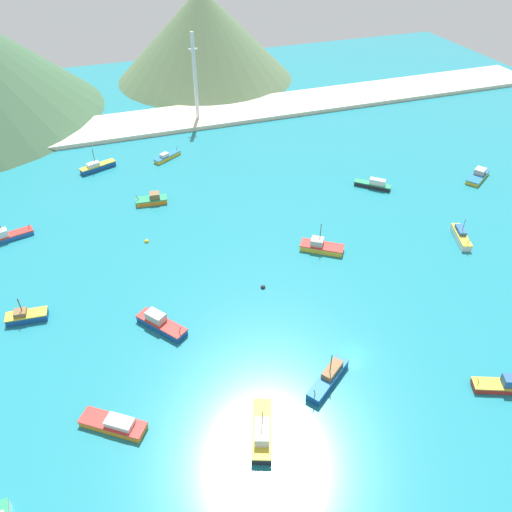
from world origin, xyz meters
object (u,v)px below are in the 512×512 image
Objects in this scene: fishing_boat_0 at (152,200)px; fishing_boat_5 at (329,378)px; fishing_boat_13 at (6,236)px; fishing_boat_14 at (167,157)px; fishing_boat_4 at (321,246)px; buoy_0 at (263,287)px; fishing_boat_8 at (461,236)px; fishing_boat_12 at (478,176)px; fishing_boat_10 at (509,385)px; fishing_boat_3 at (160,323)px; radio_tower at (195,78)px; fishing_boat_1 at (97,167)px; fishing_boat_9 at (262,431)px; fishing_boat_6 at (26,316)px; fishing_boat_11 at (114,424)px; buoy_1 at (147,241)px; fishing_boat_7 at (374,184)px.

fishing_boat_0 is 0.82× the size of fishing_boat_5.
fishing_boat_14 is at bearing 33.00° from fishing_boat_13.
fishing_boat_4 is 33.92m from fishing_boat_5.
fishing_boat_0 reaches higher than buoy_0.
fishing_boat_4 is 0.85× the size of fishing_boat_13.
fishing_boat_12 is (21.04, 20.83, -0.10)m from fishing_boat_8.
fishing_boat_10 is (41.96, -71.51, 0.06)m from fishing_boat_0.
radio_tower is (27.76, 84.78, 12.45)m from fishing_boat_3.
fishing_boat_8 is (59.63, -36.55, 0.03)m from fishing_boat_0.
fishing_boat_12 is 81.75m from fishing_boat_14.
fishing_boat_5 is (27.32, -82.35, 0.04)m from fishing_boat_1.
fishing_boat_9 is at bearing -69.52° from fishing_boat_3.
fishing_boat_6 is 0.76× the size of fishing_boat_12.
fishing_boat_6 is at bearing -123.85° from fishing_boat_14.
fishing_boat_0 is 23.68m from fishing_boat_1.
fishing_boat_9 reaches higher than fishing_boat_6.
fishing_boat_8 is at bearing 63.19° from fishing_boat_10.
radio_tower is at bearing 96.11° from fishing_boat_4.
fishing_boat_14 is (23.36, 79.70, -0.05)m from fishing_boat_11.
fishing_boat_3 is at bearing -175.95° from fishing_boat_8.
buoy_1 is (-7.68, 51.27, -0.91)m from fishing_boat_9.
fishing_boat_1 reaches higher than fishing_boat_8.
fishing_boat_0 is at bearing 82.06° from fishing_boat_3.
radio_tower reaches higher than fishing_boat_10.
fishing_boat_7 is (23.29, 19.09, 0.01)m from fishing_boat_4.
fishing_boat_9 reaches higher than buoy_0.
fishing_boat_7 is at bearing -26.64° from fishing_boat_1.
buoy_1 is at bearing 129.94° from buoy_0.
fishing_boat_5 is 1.28× the size of fishing_boat_6.
fishing_boat_9 reaches higher than fishing_boat_8.
fishing_boat_0 is at bearing 111.21° from buoy_0.
fishing_boat_13 is 47.53m from fishing_boat_14.
fishing_boat_4 reaches higher than fishing_boat_14.
fishing_boat_0 is 63.45m from fishing_boat_5.
fishing_boat_10 is 1.10× the size of fishing_boat_12.
buoy_1 is (-57.12, -4.36, -0.75)m from fishing_boat_7.
fishing_boat_10 reaches higher than buoy_1.
fishing_boat_8 is (43.05, 24.70, -0.02)m from fishing_boat_5.
fishing_boat_7 is 74.42m from fishing_boat_9.
fishing_boat_6 is 109.48m from fishing_boat_12.
buoy_0 is (-2.11, 23.94, -0.79)m from fishing_boat_5.
fishing_boat_7 is 55.69m from fishing_boat_14.
fishing_boat_12 is 0.87× the size of fishing_boat_13.
fishing_boat_3 reaches higher than buoy_1.
radio_tower reaches higher than fishing_boat_1.
fishing_boat_1 is 71.52m from fishing_boat_7.
buoy_0 is (-15.42, -7.26, -0.74)m from fishing_boat_4.
buoy_1 is 65.75m from radio_tower.
buoy_0 is at bearing -154.80° from fishing_boat_4.
fishing_boat_4 is at bearing 106.23° from fishing_boat_10.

